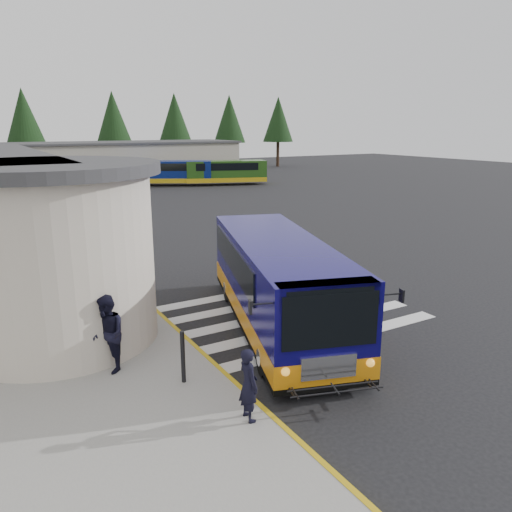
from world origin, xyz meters
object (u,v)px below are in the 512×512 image
far_bus_a (171,172)px  transit_bus (278,286)px  pedestrian_b (108,334)px  bollard (183,357)px  far_bus_b (226,171)px  pedestrian_a (249,384)px

far_bus_a → transit_bus: bearing=-168.5°
pedestrian_b → bollard: bearing=36.4°
transit_bus → bollard: 4.34m
transit_bus → far_bus_a: size_ratio=1.16×
transit_bus → bollard: bearing=-134.6°
transit_bus → bollard: size_ratio=7.75×
transit_bus → bollard: transit_bus is taller
transit_bus → far_bus_b: size_ratio=1.14×
pedestrian_a → transit_bus: bearing=-37.4°
bollard → far_bus_b: far_bus_b is taller
transit_bus → pedestrian_a: (-3.29, -4.03, -0.36)m
pedestrian_a → far_bus_a: size_ratio=0.18×
transit_bus → far_bus_a: (10.66, 36.48, 0.11)m
bollard → pedestrian_a: bearing=-75.0°
pedestrian_a → bollard: size_ratio=1.22×
pedestrian_b → far_bus_a: 40.29m
pedestrian_b → far_bus_b: size_ratio=0.22×
pedestrian_a → pedestrian_b: pedestrian_b is taller
bollard → far_bus_a: bearing=69.3°
pedestrian_b → far_bus_b: bearing=142.3°
transit_bus → pedestrian_a: 5.21m
pedestrian_b → bollard: (1.31, -1.40, -0.32)m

